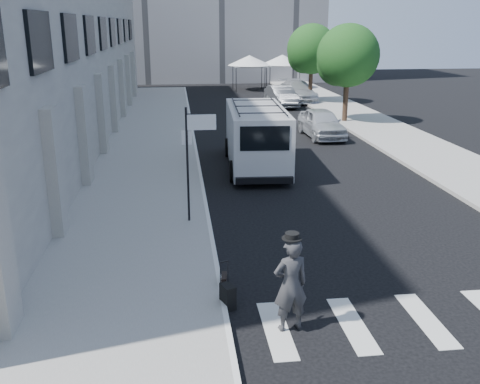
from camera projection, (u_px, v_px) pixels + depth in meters
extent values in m
plane|color=black|center=(293.00, 264.00, 13.85)|extent=(120.00, 120.00, 0.00)
cube|color=gray|center=(152.00, 139.00, 28.50)|extent=(4.50, 48.00, 0.15)
cube|color=gray|center=(366.00, 121.00, 33.78)|extent=(4.00, 56.00, 0.15)
cube|color=gray|center=(7.00, 23.00, 27.80)|extent=(10.00, 44.00, 12.00)
cylinder|color=black|center=(188.00, 166.00, 16.01)|extent=(0.07, 0.07, 3.50)
cube|color=white|center=(187.00, 138.00, 15.78)|extent=(0.30, 0.03, 0.42)
cube|color=white|center=(202.00, 122.00, 15.67)|extent=(0.85, 0.06, 0.45)
cylinder|color=black|center=(345.00, 101.00, 33.22)|extent=(0.32, 0.32, 2.80)
sphere|color=#164616|center=(348.00, 55.00, 32.40)|extent=(3.80, 3.80, 3.80)
sphere|color=#164616|center=(338.00, 64.00, 33.10)|extent=(2.66, 2.66, 2.66)
cylinder|color=black|center=(310.00, 85.00, 41.75)|extent=(0.32, 0.32, 2.80)
sphere|color=#164616|center=(312.00, 49.00, 40.93)|extent=(3.80, 3.80, 3.80)
sphere|color=#164616|center=(305.00, 56.00, 41.62)|extent=(2.66, 2.66, 2.66)
cylinder|color=black|center=(236.00, 80.00, 48.47)|extent=(0.06, 0.06, 2.20)
cylinder|color=black|center=(267.00, 80.00, 48.79)|extent=(0.06, 0.06, 2.20)
cylinder|color=black|center=(233.00, 77.00, 51.12)|extent=(0.06, 0.06, 2.20)
cylinder|color=black|center=(262.00, 77.00, 51.44)|extent=(0.06, 0.06, 2.20)
cube|color=white|center=(249.00, 66.00, 49.61)|extent=(3.00, 3.00, 0.12)
cone|color=white|center=(249.00, 60.00, 49.46)|extent=(4.00, 4.00, 0.90)
cylinder|color=black|center=(270.00, 79.00, 49.31)|extent=(0.06, 0.06, 2.20)
cylinder|color=black|center=(300.00, 79.00, 49.62)|extent=(0.06, 0.06, 2.20)
cylinder|color=black|center=(265.00, 76.00, 51.96)|extent=(0.06, 0.06, 2.20)
cylinder|color=black|center=(293.00, 76.00, 52.27)|extent=(0.06, 0.06, 2.20)
cube|color=white|center=(282.00, 65.00, 50.44)|extent=(3.00, 3.00, 0.12)
cone|color=white|center=(282.00, 60.00, 50.29)|extent=(4.00, 4.00, 0.90)
imported|color=#323234|center=(291.00, 285.00, 10.62)|extent=(0.80, 0.61, 1.99)
cube|color=black|center=(224.00, 282.00, 12.55)|extent=(0.18, 0.45, 0.34)
cube|color=black|center=(228.00, 297.00, 11.66)|extent=(0.36, 0.44, 0.55)
cylinder|color=black|center=(220.00, 273.00, 11.60)|extent=(0.02, 0.02, 0.52)
cylinder|color=black|center=(228.00, 271.00, 11.69)|extent=(0.02, 0.02, 0.52)
cube|color=black|center=(224.00, 262.00, 11.57)|extent=(0.20, 0.10, 0.03)
cube|color=silver|center=(256.00, 136.00, 22.68)|extent=(2.60, 6.29, 2.40)
cube|color=silver|center=(250.00, 133.00, 26.06)|extent=(2.22, 1.14, 1.26)
cube|color=black|center=(265.00, 138.00, 19.60)|extent=(1.83, 0.18, 0.92)
cylinder|color=black|center=(229.00, 148.00, 24.97)|extent=(0.36, 0.88, 0.87)
cylinder|color=black|center=(275.00, 147.00, 25.11)|extent=(0.36, 0.88, 0.87)
cylinder|color=black|center=(234.00, 171.00, 20.94)|extent=(0.36, 0.88, 0.87)
cylinder|color=black|center=(289.00, 170.00, 21.08)|extent=(0.36, 0.88, 0.87)
imported|color=#B2B6BB|center=(322.00, 123.00, 29.25)|extent=(1.98, 4.62, 1.55)
imported|color=#4C4E52|center=(282.00, 96.00, 40.10)|extent=(1.97, 4.78, 1.54)
imported|color=#ADB0B5|center=(297.00, 91.00, 42.74)|extent=(2.50, 5.66, 1.62)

